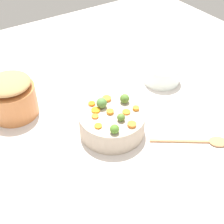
# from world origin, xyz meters

# --- Properties ---
(tabletop) EXTENTS (2.40, 2.40, 0.02)m
(tabletop) POSITION_xyz_m (0.00, 0.00, 0.01)
(tabletop) COLOR silver
(tabletop) RESTS_ON ground
(serving_bowl_carrots) EXTENTS (0.27, 0.27, 0.10)m
(serving_bowl_carrots) POSITION_xyz_m (0.02, -0.02, 0.07)
(serving_bowl_carrots) COLOR #BCAA95
(serving_bowl_carrots) RESTS_ON tabletop
(metal_pot) EXTENTS (0.21, 0.21, 0.14)m
(metal_pot) POSITION_xyz_m (0.31, -0.36, 0.09)
(metal_pot) COLOR #C77741
(metal_pot) RESTS_ON tabletop
(stuffing_mound) EXTENTS (0.19, 0.19, 0.05)m
(stuffing_mound) POSITION_xyz_m (0.31, -0.36, 0.18)
(stuffing_mound) COLOR tan
(stuffing_mound) RESTS_ON metal_pot
(carrot_slice_0) EXTENTS (0.05, 0.05, 0.01)m
(carrot_slice_0) POSITION_xyz_m (-0.03, -0.00, 0.12)
(carrot_slice_0) COLOR orange
(carrot_slice_0) RESTS_ON serving_bowl_carrots
(carrot_slice_1) EXTENTS (0.03, 0.03, 0.01)m
(carrot_slice_1) POSITION_xyz_m (0.08, -0.05, 0.12)
(carrot_slice_1) COLOR orange
(carrot_slice_1) RESTS_ON serving_bowl_carrots
(carrot_slice_2) EXTENTS (0.03, 0.03, 0.01)m
(carrot_slice_2) POSITION_xyz_m (0.10, 0.01, 0.12)
(carrot_slice_2) COLOR orange
(carrot_slice_2) RESTS_ON serving_bowl_carrots
(carrot_slice_3) EXTENTS (0.04, 0.04, 0.01)m
(carrot_slice_3) POSITION_xyz_m (0.06, -0.12, 0.12)
(carrot_slice_3) COLOR orange
(carrot_slice_3) RESTS_ON serving_bowl_carrots
(carrot_slice_4) EXTENTS (0.03, 0.03, 0.01)m
(carrot_slice_4) POSITION_xyz_m (-0.08, 0.01, 0.12)
(carrot_slice_4) COLOR orange
(carrot_slice_4) RESTS_ON serving_bowl_carrots
(carrot_slice_5) EXTENTS (0.05, 0.05, 0.01)m
(carrot_slice_5) POSITION_xyz_m (-0.01, 0.07, 0.12)
(carrot_slice_5) COLOR orange
(carrot_slice_5) RESTS_ON serving_bowl_carrots
(carrot_slice_6) EXTENTS (0.04, 0.04, 0.01)m
(carrot_slice_6) POSITION_xyz_m (0.02, -0.03, 0.12)
(carrot_slice_6) COLOR orange
(carrot_slice_6) RESTS_ON serving_bowl_carrots
(carrot_slice_7) EXTENTS (0.05, 0.05, 0.01)m
(carrot_slice_7) POSITION_xyz_m (-0.01, -0.11, 0.12)
(carrot_slice_7) COLOR orange
(carrot_slice_7) RESTS_ON serving_bowl_carrots
(carrot_slice_8) EXTENTS (0.04, 0.04, 0.01)m
(carrot_slice_8) POSITION_xyz_m (0.06, -0.08, 0.12)
(carrot_slice_8) COLOR orange
(carrot_slice_8) RESTS_ON serving_bowl_carrots
(brussels_sprout_0) EXTENTS (0.04, 0.04, 0.04)m
(brussels_sprout_0) POSITION_xyz_m (-0.07, -0.06, 0.14)
(brussels_sprout_0) COLOR #557E30
(brussels_sprout_0) RESTS_ON serving_bowl_carrots
(brussels_sprout_1) EXTENTS (0.03, 0.03, 0.03)m
(brussels_sprout_1) POSITION_xyz_m (0.07, 0.07, 0.13)
(brussels_sprout_1) COLOR #51822A
(brussels_sprout_1) RESTS_ON serving_bowl_carrots
(brussels_sprout_2) EXTENTS (0.03, 0.03, 0.03)m
(brussels_sprout_2) POSITION_xyz_m (0.01, 0.03, 0.13)
(brussels_sprout_2) COLOR #577F32
(brussels_sprout_2) RESTS_ON serving_bowl_carrots
(brussels_sprout_3) EXTENTS (0.04, 0.04, 0.04)m
(brussels_sprout_3) POSITION_xyz_m (0.03, -0.08, 0.14)
(brussels_sprout_3) COLOR #578941
(brussels_sprout_3) RESTS_ON serving_bowl_carrots
(wooden_spoon) EXTENTS (0.28, 0.21, 0.01)m
(wooden_spoon) POSITION_xyz_m (-0.27, 0.24, 0.03)
(wooden_spoon) COLOR tan
(wooden_spoon) RESTS_ON tabletop
(casserole_dish) EXTENTS (0.18, 0.18, 0.09)m
(casserole_dish) POSITION_xyz_m (-0.39, -0.20, 0.07)
(casserole_dish) COLOR white
(casserole_dish) RESTS_ON tabletop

